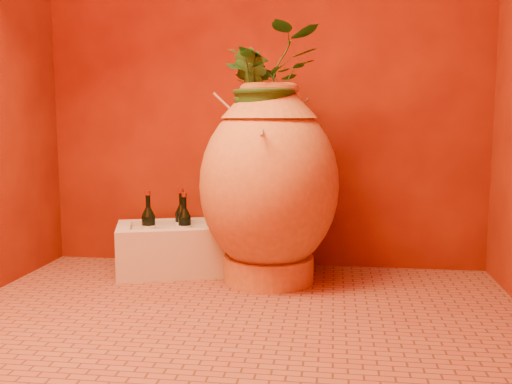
# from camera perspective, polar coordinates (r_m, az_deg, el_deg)

# --- Properties ---
(floor) EXTENTS (2.50, 2.50, 0.00)m
(floor) POSITION_cam_1_polar(r_m,az_deg,el_deg) (2.43, -2.24, -13.04)
(floor) COLOR brown
(floor) RESTS_ON ground
(wall_back) EXTENTS (2.50, 0.02, 2.50)m
(wall_back) POSITION_cam_1_polar(r_m,az_deg,el_deg) (3.29, 0.78, 14.43)
(wall_back) COLOR #5E1205
(wall_back) RESTS_ON ground
(amphora) EXTENTS (0.72, 0.73, 1.02)m
(amphora) POSITION_cam_1_polar(r_m,az_deg,el_deg) (2.93, 1.30, 0.74)
(amphora) COLOR #C57437
(amphora) RESTS_ON floor
(stone_basin) EXTENTS (0.66, 0.56, 0.27)m
(stone_basin) POSITION_cam_1_polar(r_m,az_deg,el_deg) (3.20, -8.58, -5.68)
(stone_basin) COLOR #BEB69D
(stone_basin) RESTS_ON floor
(wine_bottle_a) EXTENTS (0.08, 0.08, 0.31)m
(wine_bottle_a) POSITION_cam_1_polar(r_m,az_deg,el_deg) (3.23, -7.44, -3.20)
(wine_bottle_a) COLOR black
(wine_bottle_a) RESTS_ON stone_basin
(wine_bottle_b) EXTENTS (0.07, 0.07, 0.30)m
(wine_bottle_b) POSITION_cam_1_polar(r_m,az_deg,el_deg) (3.15, -7.14, -3.54)
(wine_bottle_b) COLOR black
(wine_bottle_b) RESTS_ON stone_basin
(wine_bottle_c) EXTENTS (0.08, 0.08, 0.31)m
(wine_bottle_c) POSITION_cam_1_polar(r_m,az_deg,el_deg) (3.15, -10.69, -3.52)
(wine_bottle_c) COLOR black
(wine_bottle_c) RESTS_ON stone_basin
(wall_tap) EXTENTS (0.07, 0.15, 0.16)m
(wall_tap) POSITION_cam_1_polar(r_m,az_deg,el_deg) (3.18, 1.66, 5.32)
(wall_tap) COLOR #AE6928
(wall_tap) RESTS_ON wall_back
(plant_main) EXTENTS (0.62, 0.60, 0.54)m
(plant_main) POSITION_cam_1_polar(r_m,az_deg,el_deg) (2.90, 1.21, 11.01)
(plant_main) COLOR #1E4C1B
(plant_main) RESTS_ON amphora
(plant_side) EXTENTS (0.27, 0.28, 0.41)m
(plant_side) POSITION_cam_1_polar(r_m,az_deg,el_deg) (2.86, -0.27, 9.99)
(plant_side) COLOR #1E4C1B
(plant_side) RESTS_ON amphora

